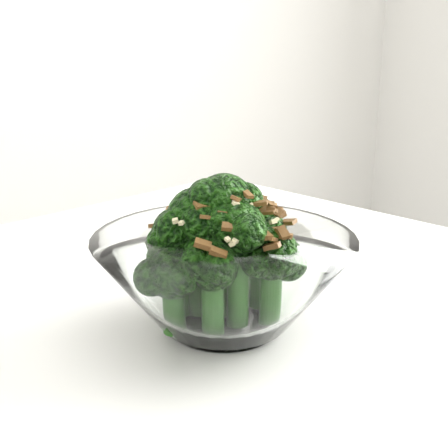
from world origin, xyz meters
name	(u,v)px	position (x,y,z in m)	size (l,w,h in m)	color
broccoli_dish	(224,270)	(0.24, 0.15, 0.80)	(0.20, 0.20, 0.13)	white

